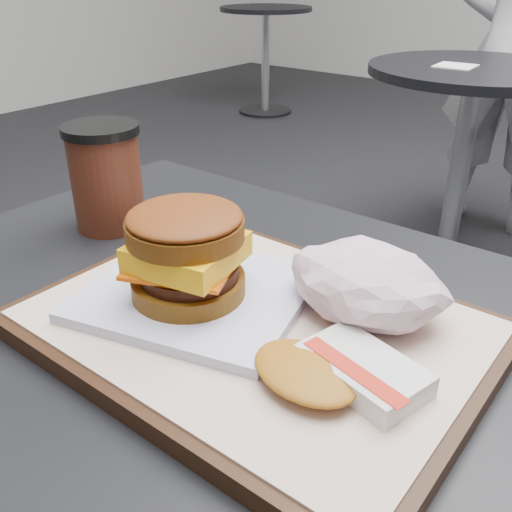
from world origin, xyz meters
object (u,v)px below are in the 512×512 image
Objects in this scene: breakfast_sandwich at (190,263)px; coffee_cup at (106,175)px; neighbor_table at (467,126)px; crumpled_wrapper at (367,283)px; serving_tray at (255,328)px; hash_brown at (337,371)px; customer_table at (232,478)px.

coffee_cup is (-0.22, 0.09, 0.01)m from breakfast_sandwich.
coffee_cup is 1.60m from neighbor_table.
neighbor_table is at bearing 93.35° from coffee_cup.
crumpled_wrapper is 1.08× the size of coffee_cup.
neighbor_table is (-0.38, 1.64, -0.23)m from serving_tray.
crumpled_wrapper is at bearing 42.80° from serving_tray.
hash_brown is at bearing -74.19° from neighbor_table.
crumpled_wrapper is 0.35m from coffee_cup.
hash_brown is (0.12, -0.02, 0.22)m from customer_table.
hash_brown is at bearing -5.30° from breakfast_sandwich.
coffee_cup is at bearing 164.94° from hash_brown.
breakfast_sandwich is (-0.06, -0.01, 0.05)m from serving_tray.
crumpled_wrapper is at bearing 37.26° from customer_table.
serving_tray is at bearing -77.13° from neighbor_table.
crumpled_wrapper is 1.66m from neighbor_table.
serving_tray is 3.03× the size of coffee_cup.
neighbor_table is (-0.47, 1.67, -0.25)m from hash_brown.
customer_table is at bearing 9.61° from breakfast_sandwich.
serving_tray is 2.80× the size of crumpled_wrapper.
hash_brown reaches higher than serving_tray.
breakfast_sandwich is 1.82× the size of coffee_cup.
serving_tray is at bearing -14.66° from coffee_cup.
crumpled_wrapper reaches higher than serving_tray.
coffee_cup is at bearing -86.65° from neighbor_table.
serving_tray reaches higher than customer_table.
breakfast_sandwich is at bearing -149.10° from crumpled_wrapper.
breakfast_sandwich reaches higher than crumpled_wrapper.
crumpled_wrapper is (0.09, 0.07, 0.24)m from customer_table.
serving_tray is at bearing -137.20° from crumpled_wrapper.
breakfast_sandwich is 1.78× the size of hash_brown.
crumpled_wrapper is at bearing 106.95° from hash_brown.
serving_tray reaches higher than neighbor_table.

